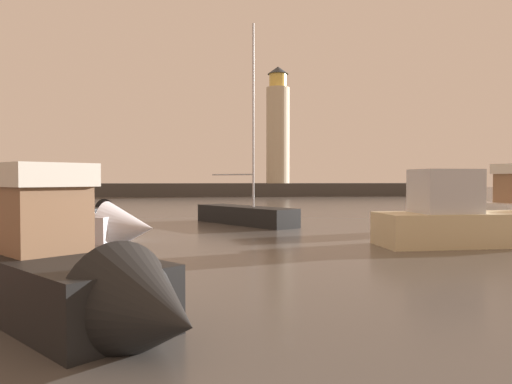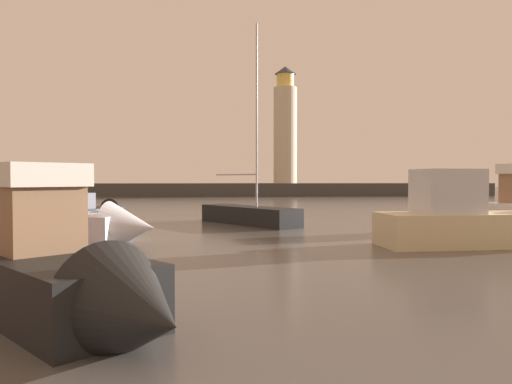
{
  "view_description": "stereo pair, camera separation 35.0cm",
  "coord_description": "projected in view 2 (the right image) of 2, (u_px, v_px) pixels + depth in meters",
  "views": [
    {
      "loc": [
        -1.7,
        -2.0,
        2.67
      ],
      "look_at": [
        0.14,
        15.53,
        2.19
      ],
      "focal_mm": 33.55,
      "sensor_mm": 36.0,
      "label": 1
    },
    {
      "loc": [
        -1.35,
        -2.03,
        2.67
      ],
      "look_at": [
        0.14,
        15.53,
        2.19
      ],
      "focal_mm": 33.55,
      "sensor_mm": 36.0,
      "label": 2
    }
  ],
  "objects": [
    {
      "name": "ground_plane",
      "position": [
        233.0,
        212.0,
        38.02
      ],
      "size": [
        220.0,
        220.0,
        0.0
      ],
      "primitive_type": "plane",
      "color": "#4C4742"
    },
    {
      "name": "lighthouse",
      "position": [
        285.0,
        128.0,
        74.34
      ],
      "size": [
        3.62,
        3.62,
        18.13
      ],
      "color": "beige",
      "rests_on": "breakwater"
    },
    {
      "name": "motorboat_0",
      "position": [
        491.0,
        221.0,
        19.15
      ],
      "size": [
        8.83,
        2.76,
        3.48
      ],
      "color": "beige",
      "rests_on": "ground_plane"
    },
    {
      "name": "breakwater",
      "position": [
        224.0,
        190.0,
        73.81
      ],
      "size": [
        84.34,
        5.5,
        1.99
      ],
      "primitive_type": "cube",
      "color": "#423F3D",
      "rests_on": "ground_plane"
    },
    {
      "name": "motorboat_5",
      "position": [
        52.0,
        268.0,
        9.24
      ],
      "size": [
        7.01,
        7.61,
        3.34
      ],
      "color": "black",
      "rests_on": "ground_plane"
    },
    {
      "name": "motorboat_4",
      "position": [
        96.0,
        212.0,
        30.42
      ],
      "size": [
        4.84,
        6.54,
        2.25
      ],
      "color": "black",
      "rests_on": "ground_plane"
    },
    {
      "name": "motorboat_3",
      "position": [
        72.0,
        222.0,
        20.71
      ],
      "size": [
        8.52,
        4.45,
        3.02
      ],
      "color": "silver",
      "rests_on": "ground_plane"
    },
    {
      "name": "sailboat_moored",
      "position": [
        249.0,
        214.0,
        28.08
      ],
      "size": [
        5.63,
        7.07,
        11.53
      ],
      "color": "black",
      "rests_on": "ground_plane"
    }
  ]
}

